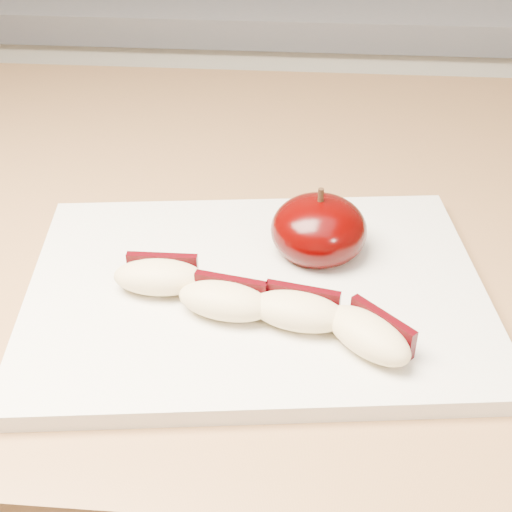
{
  "coord_description": "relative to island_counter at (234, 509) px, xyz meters",
  "views": [
    {
      "loc": [
        0.07,
        -0.04,
        1.23
      ],
      "look_at": [
        0.04,
        0.36,
        0.94
      ],
      "focal_mm": 50.0,
      "sensor_mm": 36.0,
      "label": 1
    }
  ],
  "objects": [
    {
      "name": "island_counter",
      "position": [
        0.0,
        0.0,
        0.0
      ],
      "size": [
        1.64,
        0.64,
        0.9
      ],
      "color": "silver",
      "rests_on": "ground"
    },
    {
      "name": "apple_wedge_b",
      "position": [
        0.02,
        -0.17,
        0.47
      ],
      "size": [
        0.07,
        0.04,
        0.02
      ],
      "rotation": [
        0.0,
        0.0,
        -0.2
      ],
      "color": "#D9C089",
      "rests_on": "cutting_board"
    },
    {
      "name": "cutting_board",
      "position": [
        0.04,
        -0.14,
        0.45
      ],
      "size": [
        0.35,
        0.28,
        0.01
      ],
      "primitive_type": "cube",
      "rotation": [
        0.0,
        0.0,
        0.12
      ],
      "color": "beige",
      "rests_on": "island_counter"
    },
    {
      "name": "apple_wedge_a",
      "position": [
        -0.03,
        -0.15,
        0.47
      ],
      "size": [
        0.06,
        0.03,
        0.02
      ],
      "rotation": [
        0.0,
        0.0,
        0.01
      ],
      "color": "#D9C089",
      "rests_on": "cutting_board"
    },
    {
      "name": "apple_wedge_c",
      "position": [
        0.07,
        -0.18,
        0.47
      ],
      "size": [
        0.07,
        0.04,
        0.02
      ],
      "rotation": [
        0.0,
        0.0,
        -0.2
      ],
      "color": "#D9C089",
      "rests_on": "cutting_board"
    },
    {
      "name": "apple_half",
      "position": [
        0.08,
        -0.09,
        0.48
      ],
      "size": [
        0.09,
        0.09,
        0.06
      ],
      "rotation": [
        0.0,
        0.0,
        0.26
      ],
      "color": "#2C0000",
      "rests_on": "cutting_board"
    },
    {
      "name": "apple_wedge_d",
      "position": [
        0.12,
        -0.2,
        0.47
      ],
      "size": [
        0.07,
        0.07,
        0.02
      ],
      "rotation": [
        0.0,
        0.0,
        -0.77
      ],
      "color": "#D9C089",
      "rests_on": "cutting_board"
    },
    {
      "name": "back_cabinet",
      "position": [
        0.0,
        0.7,
        0.02
      ],
      "size": [
        2.4,
        0.62,
        0.94
      ],
      "color": "silver",
      "rests_on": "ground"
    }
  ]
}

